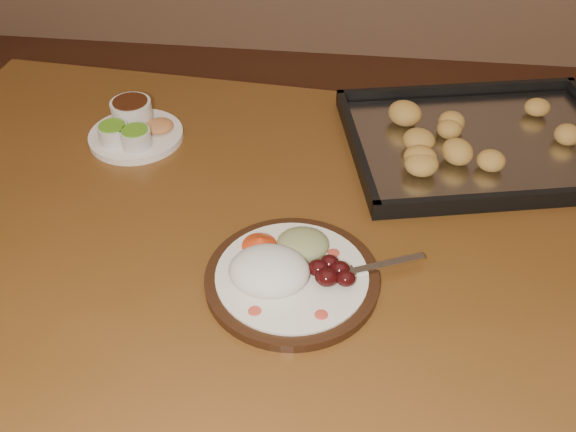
# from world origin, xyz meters

# --- Properties ---
(ground) EXTENTS (4.00, 4.00, 0.00)m
(ground) POSITION_xyz_m (0.00, 0.00, 0.00)
(ground) COLOR #55301D
(ground) RESTS_ON ground
(dining_table) EXTENTS (1.56, 1.01, 0.75)m
(dining_table) POSITION_xyz_m (-0.25, -0.12, 0.65)
(dining_table) COLOR brown
(dining_table) RESTS_ON ground
(dinner_plate) EXTENTS (0.32, 0.26, 0.06)m
(dinner_plate) POSITION_xyz_m (-0.25, -0.23, 0.77)
(dinner_plate) COLOR black
(dinner_plate) RESTS_ON dining_table
(condiment_saucer) EXTENTS (0.18, 0.18, 0.06)m
(condiment_saucer) POSITION_xyz_m (-0.59, 0.11, 0.77)
(condiment_saucer) COLOR white
(condiment_saucer) RESTS_ON dining_table
(baking_tray) EXTENTS (0.57, 0.47, 0.05)m
(baking_tray) POSITION_xyz_m (0.08, 0.15, 0.77)
(baking_tray) COLOR black
(baking_tray) RESTS_ON dining_table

